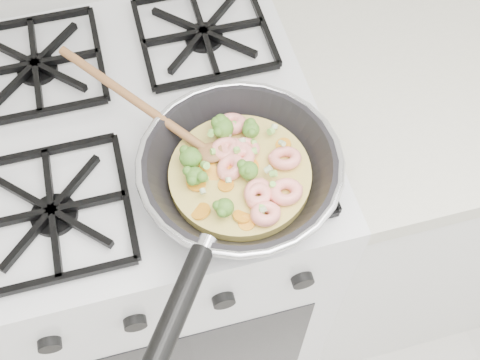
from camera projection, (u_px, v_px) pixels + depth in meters
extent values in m
cube|color=silver|center=(166.00, 238.00, 1.37)|extent=(0.60, 0.60, 0.90)
cube|color=black|center=(136.00, 115.00, 0.98)|extent=(0.56, 0.56, 0.02)
cube|color=white|center=(478.00, 168.00, 1.50)|extent=(1.00, 0.58, 0.86)
torus|color=silver|center=(240.00, 162.00, 0.85)|extent=(0.30, 0.30, 0.01)
cylinder|color=black|center=(174.00, 316.00, 0.73)|extent=(0.13, 0.17, 0.03)
cylinder|color=#CFBB5A|center=(240.00, 175.00, 0.88)|extent=(0.21, 0.21, 0.02)
ellipsoid|color=brown|center=(212.00, 152.00, 0.88)|extent=(0.06, 0.06, 0.01)
cylinder|color=brown|center=(132.00, 99.00, 0.90)|extent=(0.19, 0.21, 0.07)
torus|color=#FFA996|center=(225.00, 149.00, 0.88)|extent=(0.05, 0.05, 0.02)
torus|color=#FFA996|center=(258.00, 193.00, 0.84)|extent=(0.07, 0.07, 0.02)
torus|color=#FFA996|center=(234.00, 149.00, 0.88)|extent=(0.06, 0.06, 0.02)
torus|color=#FFA996|center=(232.00, 124.00, 0.91)|extent=(0.06, 0.06, 0.03)
torus|color=#FFA996|center=(286.00, 192.00, 0.84)|extent=(0.05, 0.05, 0.02)
torus|color=#FFA996|center=(240.00, 155.00, 0.87)|extent=(0.05, 0.05, 0.02)
torus|color=#FFA996|center=(246.00, 148.00, 0.88)|extent=(0.06, 0.06, 0.02)
torus|color=#FFA996|center=(230.00, 167.00, 0.86)|extent=(0.07, 0.07, 0.03)
torus|color=#FFA996|center=(285.00, 158.00, 0.87)|extent=(0.06, 0.06, 0.02)
torus|color=#FFA996|center=(258.00, 196.00, 0.84)|extent=(0.06, 0.06, 0.02)
torus|color=#FFA996|center=(266.00, 214.00, 0.82)|extent=(0.05, 0.05, 0.02)
ellipsoid|color=#51842B|center=(249.00, 170.00, 0.85)|extent=(0.04, 0.04, 0.03)
ellipsoid|color=#51842B|center=(223.00, 128.00, 0.89)|extent=(0.04, 0.04, 0.03)
ellipsoid|color=#51842B|center=(225.00, 207.00, 0.82)|extent=(0.03, 0.03, 0.03)
ellipsoid|color=#51842B|center=(190.00, 158.00, 0.86)|extent=(0.04, 0.04, 0.03)
ellipsoid|color=#51842B|center=(195.00, 176.00, 0.84)|extent=(0.04, 0.04, 0.03)
ellipsoid|color=#51842B|center=(251.00, 130.00, 0.89)|extent=(0.03, 0.03, 0.03)
cylinder|color=orange|center=(283.00, 145.00, 0.89)|extent=(0.03, 0.03, 0.00)
cylinder|color=orange|center=(207.00, 167.00, 0.87)|extent=(0.03, 0.03, 0.01)
cylinder|color=orange|center=(196.00, 183.00, 0.86)|extent=(0.03, 0.03, 0.01)
cylinder|color=orange|center=(212.00, 174.00, 0.87)|extent=(0.03, 0.03, 0.01)
cylinder|color=orange|center=(247.00, 223.00, 0.83)|extent=(0.03, 0.03, 0.01)
cylinder|color=orange|center=(249.00, 166.00, 0.87)|extent=(0.04, 0.04, 0.00)
cylinder|color=orange|center=(229.00, 157.00, 0.88)|extent=(0.03, 0.03, 0.01)
cylinder|color=orange|center=(242.00, 216.00, 0.83)|extent=(0.04, 0.04, 0.01)
cylinder|color=orange|center=(249.00, 126.00, 0.91)|extent=(0.03, 0.03, 0.01)
cylinder|color=orange|center=(226.00, 173.00, 0.87)|extent=(0.03, 0.03, 0.01)
cylinder|color=orange|center=(201.00, 211.00, 0.83)|extent=(0.04, 0.04, 0.01)
cylinder|color=orange|center=(226.00, 185.00, 0.86)|extent=(0.03, 0.03, 0.01)
cylinder|color=#8AD254|center=(273.00, 185.00, 0.84)|extent=(0.01, 0.01, 0.01)
cylinder|color=#8AD254|center=(254.00, 151.00, 0.87)|extent=(0.01, 0.01, 0.01)
cylinder|color=#B2C78D|center=(203.00, 191.00, 0.84)|extent=(0.01, 0.01, 0.01)
cylinder|color=#B2C78D|center=(247.00, 129.00, 0.89)|extent=(0.01, 0.01, 0.01)
cylinder|color=#8AD254|center=(235.00, 124.00, 0.90)|extent=(0.01, 0.01, 0.01)
cylinder|color=#B2C78D|center=(268.00, 169.00, 0.85)|extent=(0.01, 0.01, 0.01)
cylinder|color=#8AD254|center=(204.00, 178.00, 0.85)|extent=(0.01, 0.01, 0.01)
cylinder|color=#8AD254|center=(261.00, 210.00, 0.82)|extent=(0.01, 0.01, 0.01)
cylinder|color=#8AD254|center=(205.00, 165.00, 0.85)|extent=(0.01, 0.01, 0.01)
cylinder|color=#8AD254|center=(273.00, 174.00, 0.85)|extent=(0.01, 0.01, 0.01)
cylinder|color=#B2C78D|center=(263.00, 209.00, 0.81)|extent=(0.01, 0.01, 0.01)
cylinder|color=#B2C78D|center=(242.00, 142.00, 0.88)|extent=(0.01, 0.01, 0.01)
cylinder|color=#B2C78D|center=(282.00, 143.00, 0.87)|extent=(0.01, 0.01, 0.01)
cylinder|color=#B2C78D|center=(274.00, 127.00, 0.89)|extent=(0.01, 0.01, 0.01)
cylinder|color=#8AD254|center=(254.00, 142.00, 0.88)|extent=(0.01, 0.01, 0.01)
cylinder|color=#8AD254|center=(213.00, 152.00, 0.87)|extent=(0.01, 0.01, 0.01)
cylinder|color=#B2C78D|center=(228.00, 134.00, 0.89)|extent=(0.01, 0.01, 0.01)
cylinder|color=#8AD254|center=(271.00, 131.00, 0.89)|extent=(0.01, 0.01, 0.01)
cylinder|color=#B2C78D|center=(228.00, 180.00, 0.84)|extent=(0.01, 0.01, 0.01)
cylinder|color=#8AD254|center=(237.00, 150.00, 0.86)|extent=(0.01, 0.01, 0.01)
cylinder|color=#8AD254|center=(211.00, 133.00, 0.88)|extent=(0.01, 0.01, 0.01)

